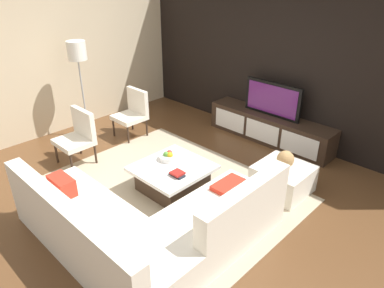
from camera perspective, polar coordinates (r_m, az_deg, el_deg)
ground_plane at (r=5.08m, az=-3.10°, el=-8.10°), size 14.00×14.00×0.00m
feature_wall_back at (r=6.47m, az=14.75°, el=12.61°), size 6.40×0.12×2.80m
side_wall_left at (r=7.12m, az=-20.51°, el=13.07°), size 0.12×5.20×2.80m
area_rug at (r=5.14m, az=-3.87°, el=-7.60°), size 3.39×2.74×0.01m
media_console at (r=6.59m, az=12.24°, el=2.52°), size 2.36×0.49×0.50m
television at (r=6.39m, az=12.72°, el=6.99°), size 1.08×0.06×0.60m
sectional_couch at (r=4.13m, az=-7.66°, el=-12.84°), size 2.44×2.28×0.83m
coffee_table at (r=5.08m, az=-3.11°, el=-5.32°), size 0.94×0.98×0.38m
accent_chair_near at (r=5.94m, az=-17.69°, el=1.57°), size 0.56×0.50×0.87m
floor_lamp at (r=6.60m, az=-17.80°, el=13.11°), size 0.32×0.32×1.74m
ottoman at (r=5.20m, az=14.27°, el=-5.42°), size 0.70×0.70×0.40m
fruit_bowl at (r=5.14m, az=-3.73°, el=-2.01°), size 0.28×0.28×0.13m
accent_chair_far at (r=6.67m, az=-9.38°, el=5.32°), size 0.52×0.51×0.87m
decorative_ball at (r=5.04m, az=14.68°, el=-2.36°), size 0.24×0.24×0.24m
book_stack at (r=4.76m, az=-2.38°, el=-4.78°), size 0.21×0.15×0.06m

